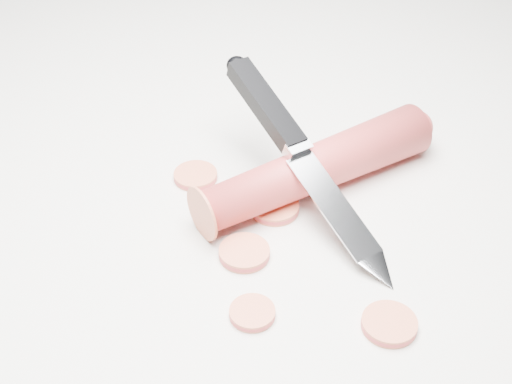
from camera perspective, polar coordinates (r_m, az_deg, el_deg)
The scene contains 8 objects.
ground at distance 0.55m, azimuth 4.67°, elevation -2.04°, with size 2.40×2.40×0.00m, color silver.
carrot at distance 0.56m, azimuth 4.83°, elevation 1.95°, with size 0.04×0.04×0.20m, color #BA2C2D.
carrot_slice_0 at distance 0.48m, azimuth 10.62°, elevation -10.34°, with size 0.04×0.04×0.01m, color #D7603E.
carrot_slice_1 at distance 0.58m, azimuth -4.86°, elevation 1.31°, with size 0.04×0.04×0.01m, color #D7603E.
carrot_slice_2 at distance 0.51m, azimuth -0.94°, elevation -4.88°, with size 0.04×0.04×0.01m, color #D7603E.
carrot_slice_3 at distance 0.47m, azimuth -0.30°, elevation -9.65°, with size 0.03×0.03×0.01m, color #D7603E.
carrot_slice_4 at distance 0.55m, azimuth 1.50°, elevation -1.26°, with size 0.04×0.04×0.01m, color #D7603E.
kitchen_knife at distance 0.53m, azimuth 4.11°, elevation 2.58°, with size 0.22×0.09×0.08m, color #B9BBC0, non-canonical shape.
Camera 1 is at (0.22, -0.34, 0.36)m, focal length 50.00 mm.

